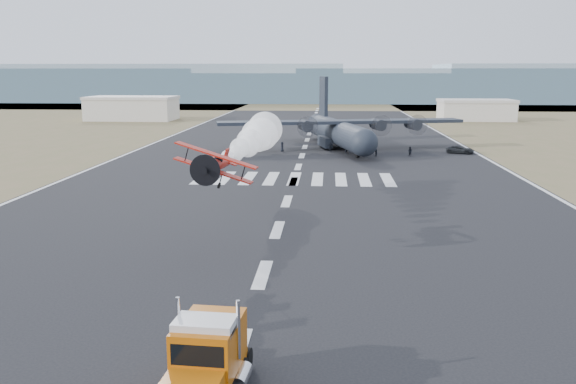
# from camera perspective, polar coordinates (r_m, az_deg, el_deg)

# --- Properties ---
(ground) EXTENTS (500.00, 500.00, 0.00)m
(ground) POSITION_cam_1_polar(r_m,az_deg,el_deg) (30.92, -4.88, -14.89)
(ground) COLOR black
(ground) RESTS_ON ground
(scrub_far) EXTENTS (500.00, 80.00, 0.00)m
(scrub_far) POSITION_cam_1_polar(r_m,az_deg,el_deg) (257.83, 2.90, 8.15)
(scrub_far) COLOR brown
(scrub_far) RESTS_ON ground
(runway_markings) EXTENTS (60.00, 260.00, 0.01)m
(runway_markings) POSITION_cam_1_polar(r_m,az_deg,el_deg) (88.59, 0.97, 2.37)
(runway_markings) COLOR silver
(runway_markings) RESTS_ON ground
(ridge_seg_b) EXTENTS (150.00, 50.00, 15.00)m
(ridge_seg_b) POSITION_cam_1_polar(r_m,az_deg,el_deg) (317.36, -21.50, 9.32)
(ridge_seg_b) COLOR #849BA8
(ridge_seg_b) RESTS_ON ground
(ridge_seg_c) EXTENTS (150.00, 50.00, 17.00)m
(ridge_seg_c) POSITION_cam_1_polar(r_m,az_deg,el_deg) (295.74, -9.87, 10.04)
(ridge_seg_c) COLOR #849BA8
(ridge_seg_c) RESTS_ON ground
(ridge_seg_d) EXTENTS (150.00, 50.00, 13.00)m
(ridge_seg_d) POSITION_cam_1_polar(r_m,az_deg,el_deg) (287.56, 3.02, 9.76)
(ridge_seg_d) COLOR #849BA8
(ridge_seg_d) RESTS_ON ground
(ridge_seg_e) EXTENTS (150.00, 50.00, 15.00)m
(ridge_seg_e) POSITION_cam_1_polar(r_m,az_deg,el_deg) (293.82, 15.99, 9.57)
(ridge_seg_e) COLOR #849BA8
(ridge_seg_e) RESTS_ON ground
(hangar_left) EXTENTS (24.50, 14.50, 6.70)m
(hangar_left) POSITION_cam_1_polar(r_m,az_deg,el_deg) (181.71, -14.36, 7.63)
(hangar_left) COLOR beige
(hangar_left) RESTS_ON ground
(hangar_right) EXTENTS (20.50, 12.50, 5.90)m
(hangar_right) POSITION_cam_1_polar(r_m,az_deg,el_deg) (182.56, 17.17, 7.37)
(hangar_right) COLOR beige
(hangar_right) RESTS_ON ground
(semi_truck) EXTENTS (3.14, 8.07, 3.58)m
(semi_truck) POSITION_cam_1_polar(r_m,az_deg,el_deg) (26.61, -7.65, -15.28)
(semi_truck) COLOR black
(semi_truck) RESTS_ON ground
(aerobatic_biplane) EXTENTS (6.02, 5.58, 3.21)m
(aerobatic_biplane) POSITION_cam_1_polar(r_m,az_deg,el_deg) (44.78, -6.83, 2.55)
(aerobatic_biplane) COLOR #BA0E0C
(smoke_trail) EXTENTS (3.91, 23.91, 3.91)m
(smoke_trail) POSITION_cam_1_polar(r_m,az_deg,el_deg) (64.30, -2.64, 5.36)
(smoke_trail) COLOR white
(transport_aircraft) EXTENTS (43.63, 35.68, 12.69)m
(transport_aircraft) POSITION_cam_1_polar(r_m,az_deg,el_deg) (110.66, 4.71, 5.80)
(transport_aircraft) COLOR #202631
(transport_aircraft) RESTS_ON ground
(support_vehicle) EXTENTS (5.05, 3.70, 1.28)m
(support_vehicle) POSITION_cam_1_polar(r_m,az_deg,el_deg) (107.26, 15.82, 3.83)
(support_vehicle) COLOR black
(support_vehicle) RESTS_ON ground
(crew_a) EXTENTS (0.74, 0.76, 1.61)m
(crew_a) POSITION_cam_1_polar(r_m,az_deg,el_deg) (103.23, 5.47, 4.03)
(crew_a) COLOR black
(crew_a) RESTS_ON ground
(crew_b) EXTENTS (0.69, 0.87, 1.56)m
(crew_b) POSITION_cam_1_polar(r_m,az_deg,el_deg) (100.57, 8.20, 3.76)
(crew_b) COLOR black
(crew_b) RESTS_ON ground
(crew_c) EXTENTS (1.06, 1.26, 1.79)m
(crew_c) POSITION_cam_1_polar(r_m,az_deg,el_deg) (106.52, 6.04, 4.28)
(crew_c) COLOR black
(crew_c) RESTS_ON ground
(crew_d) EXTENTS (0.99, 0.54, 1.64)m
(crew_d) POSITION_cam_1_polar(r_m,az_deg,el_deg) (106.12, 3.98, 4.25)
(crew_d) COLOR black
(crew_d) RESTS_ON ground
(crew_e) EXTENTS (0.50, 0.81, 1.65)m
(crew_e) POSITION_cam_1_polar(r_m,az_deg,el_deg) (105.75, -0.55, 4.26)
(crew_e) COLOR black
(crew_e) RESTS_ON ground
(crew_f) EXTENTS (0.90, 1.72, 1.77)m
(crew_f) POSITION_cam_1_polar(r_m,az_deg,el_deg) (100.64, 6.55, 3.87)
(crew_f) COLOR black
(crew_f) RESTS_ON ground
(crew_g) EXTENTS (0.66, 0.74, 1.74)m
(crew_g) POSITION_cam_1_polar(r_m,az_deg,el_deg) (103.34, 5.83, 4.06)
(crew_g) COLOR black
(crew_g) RESTS_ON ground
(crew_h) EXTENTS (0.86, 0.88, 1.57)m
(crew_h) POSITION_cam_1_polar(r_m,az_deg,el_deg) (101.54, 11.35, 3.73)
(crew_h) COLOR black
(crew_h) RESTS_ON ground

